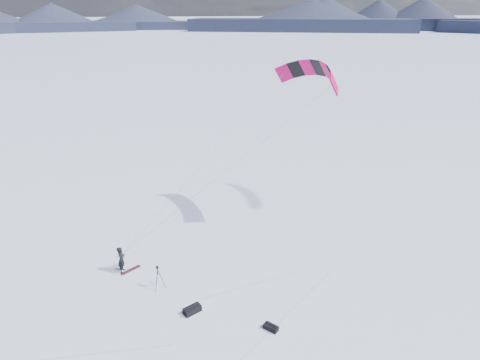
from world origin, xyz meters
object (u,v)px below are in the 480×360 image
object	(u,v)px
snowkiter	(123,272)
snowboard	(130,270)
tripod	(158,274)
gear_bag_b	(271,327)
gear_bag_a	(192,310)

from	to	relation	value
snowkiter	snowboard	distance (m)	0.44
tripod	gear_bag_b	world-z (taller)	tripod
tripod	gear_bag_a	bearing A→B (deg)	-52.84
snowboard	gear_bag_b	bearing A→B (deg)	-76.14
snowkiter	snowboard	size ratio (longest dim) A/B	1.30
tripod	gear_bag_a	size ratio (longest dim) A/B	1.44
snowkiter	tripod	size ratio (longest dim) A/B	1.16
snowboard	gear_bag_b	world-z (taller)	gear_bag_b
gear_bag_a	gear_bag_b	distance (m)	4.25
gear_bag_b	snowboard	bearing A→B (deg)	-175.47
snowkiter	tripod	xyz separation A→B (m)	(1.95, -2.22, 0.96)
snowkiter	tripod	bearing A→B (deg)	-123.99
snowkiter	gear_bag_b	world-z (taller)	snowkiter
gear_bag_a	gear_bag_b	bearing A→B (deg)	-55.00
snowkiter	snowboard	xyz separation A→B (m)	(0.44, 0.00, 0.02)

